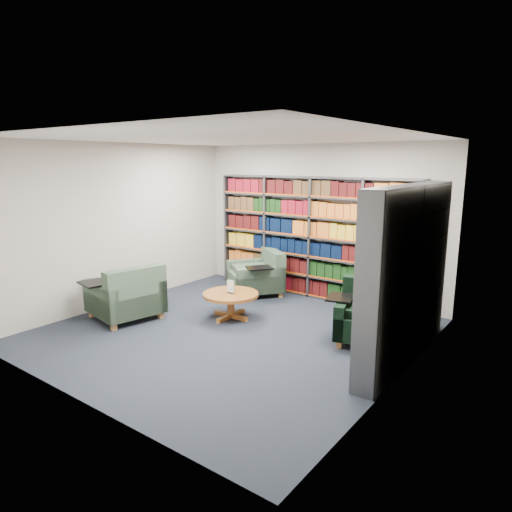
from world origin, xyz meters
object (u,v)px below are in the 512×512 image
Objects in this scene: chair_green_right at (372,316)px; chair_teal_front at (128,298)px; coffee_table at (231,298)px; chair_teal_left at (260,276)px.

chair_teal_front reaches higher than chair_green_right.
chair_green_right is at bearing 13.22° from coffee_table.
chair_green_right is 1.35× the size of coffee_table.
chair_teal_left is at bearing 71.15° from chair_teal_front.
chair_teal_front is (-0.83, -2.43, 0.02)m from chair_teal_left.
chair_teal_front reaches higher than coffee_table.
chair_teal_left is at bearing 107.98° from coffee_table.
chair_teal_front reaches higher than chair_teal_left.
coffee_table is (-2.17, -0.51, -0.00)m from chair_green_right.
coffee_table is (0.46, -1.42, -0.00)m from chair_teal_left.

